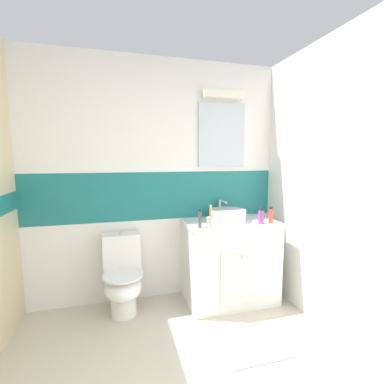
# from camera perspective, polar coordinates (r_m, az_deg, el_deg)

# --- Properties ---
(ground_plane) EXTENTS (3.20, 3.48, 0.04)m
(ground_plane) POSITION_cam_1_polar(r_m,az_deg,el_deg) (2.24, -1.36, -35.40)
(ground_plane) COLOR beige
(wall_back_tiled) EXTENTS (3.20, 0.20, 2.50)m
(wall_back_tiled) POSITION_cam_1_polar(r_m,az_deg,el_deg) (2.89, -7.27, 2.45)
(wall_back_tiled) COLOR white
(wall_back_tiled) RESTS_ON ground_plane
(wall_right_plain) EXTENTS (0.10, 3.48, 2.50)m
(wall_right_plain) POSITION_cam_1_polar(r_m,az_deg,el_deg) (2.38, 31.90, 0.22)
(wall_right_plain) COLOR white
(wall_right_plain) RESTS_ON ground_plane
(vanity_cabinet) EXTENTS (0.94, 0.58, 0.85)m
(vanity_cabinet) POSITION_cam_1_polar(r_m,az_deg,el_deg) (2.95, 7.88, -14.12)
(vanity_cabinet) COLOR white
(vanity_cabinet) RESTS_ON ground_plane
(sink_basin) EXTENTS (0.38, 0.42, 0.19)m
(sink_basin) POSITION_cam_1_polar(r_m,az_deg,el_deg) (2.82, 7.48, -4.79)
(sink_basin) COLOR white
(sink_basin) RESTS_ON vanity_cabinet
(toilet) EXTENTS (0.37, 0.50, 0.77)m
(toilet) POSITION_cam_1_polar(r_m,az_deg,el_deg) (2.80, -14.37, -17.05)
(toilet) COLOR white
(toilet) RESTS_ON ground_plane
(toothbrush_cup) EXTENTS (0.06, 0.06, 0.22)m
(toothbrush_cup) POSITION_cam_1_polar(r_m,az_deg,el_deg) (2.53, 3.75, -6.19)
(toothbrush_cup) COLOR #B2ADA3
(toothbrush_cup) RESTS_ON vanity_cabinet
(soap_dispenser) EXTENTS (0.06, 0.06, 0.17)m
(soap_dispenser) POSITION_cam_1_polar(r_m,az_deg,el_deg) (2.77, 14.35, -5.15)
(soap_dispenser) COLOR #993F99
(soap_dispenser) RESTS_ON vanity_cabinet
(deodorant_spray_can) EXTENTS (0.05, 0.05, 0.16)m
(deodorant_spray_can) POSITION_cam_1_polar(r_m,az_deg,el_deg) (2.83, 16.29, -4.72)
(deodorant_spray_can) COLOR #D84C33
(deodorant_spray_can) RESTS_ON vanity_cabinet
(toothpaste_tube_upright) EXTENTS (0.03, 0.03, 0.17)m
(toothpaste_tube_upright) POSITION_cam_1_polar(r_m,az_deg,el_deg) (2.52, 1.64, -5.69)
(toothpaste_tube_upright) COLOR #4C4C51
(toothpaste_tube_upright) RESTS_ON vanity_cabinet
(bath_mat) EXTENTS (0.56, 0.39, 0.01)m
(bath_mat) POSITION_cam_1_polar(r_m,az_deg,el_deg) (2.54, 13.67, -28.87)
(bath_mat) COLOR #99999E
(bath_mat) RESTS_ON ground_plane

